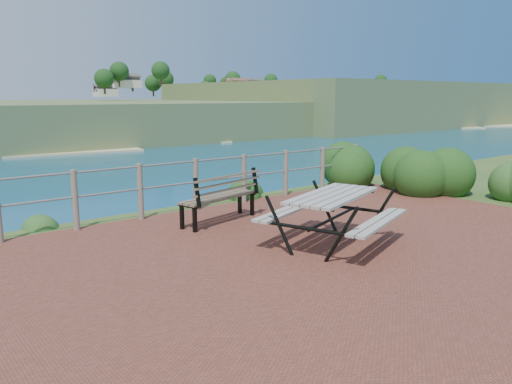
# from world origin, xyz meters

# --- Properties ---
(ground) EXTENTS (10.00, 7.00, 0.12)m
(ground) POSITION_xyz_m (0.00, 0.00, 0.00)
(ground) COLOR brown
(ground) RESTS_ON ground
(safety_railing) EXTENTS (9.40, 0.10, 1.00)m
(safety_railing) POSITION_xyz_m (0.00, 3.35, 0.57)
(safety_railing) COLOR #6B5B4C
(safety_railing) RESTS_ON ground
(distant_bay) EXTENTS (290.00, 232.36, 24.00)m
(distant_bay) POSITION_xyz_m (173.07, 202.61, -1.52)
(distant_bay) COLOR #4F6130
(distant_bay) RESTS_ON ground
(picnic_table) EXTENTS (1.95, 1.50, 0.76)m
(picnic_table) POSITION_xyz_m (0.36, 0.18, 0.49)
(picnic_table) COLOR gray
(picnic_table) RESTS_ON ground
(park_bench) EXTENTS (1.64, 0.75, 0.90)m
(park_bench) POSITION_xyz_m (-0.17, 2.33, 0.59)
(park_bench) COLOR brown
(park_bench) RESTS_ON ground
(shrub_right_front) EXTENTS (1.59, 1.59, 2.25)m
(shrub_right_front) POSITION_xyz_m (5.21, 1.79, 0.00)
(shrub_right_front) COLOR #173A12
(shrub_right_front) RESTS_ON ground
(shrub_right_edge) EXTENTS (1.26, 1.26, 1.79)m
(shrub_right_edge) POSITION_xyz_m (4.55, 3.59, 0.00)
(shrub_right_edge) COLOR #173A12
(shrub_right_edge) RESTS_ON ground
(shrub_lip_west) EXTENTS (0.67, 0.67, 0.37)m
(shrub_lip_west) POSITION_xyz_m (-2.80, 4.02, 0.00)
(shrub_lip_west) COLOR #1F5421
(shrub_lip_west) RESTS_ON ground
(shrub_lip_east) EXTENTS (0.88, 0.88, 0.66)m
(shrub_lip_east) POSITION_xyz_m (1.76, 4.00, 0.00)
(shrub_lip_east) COLOR #173A12
(shrub_lip_east) RESTS_ON ground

